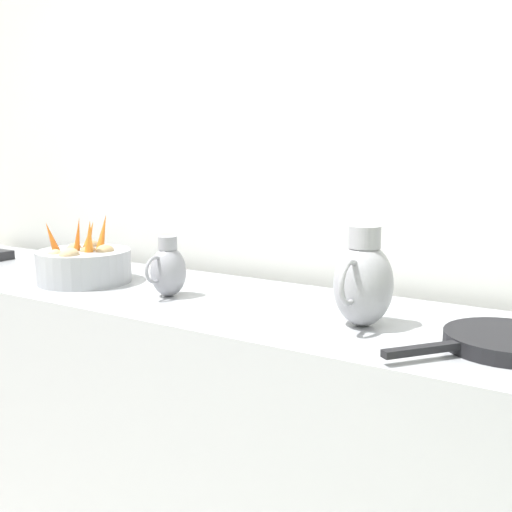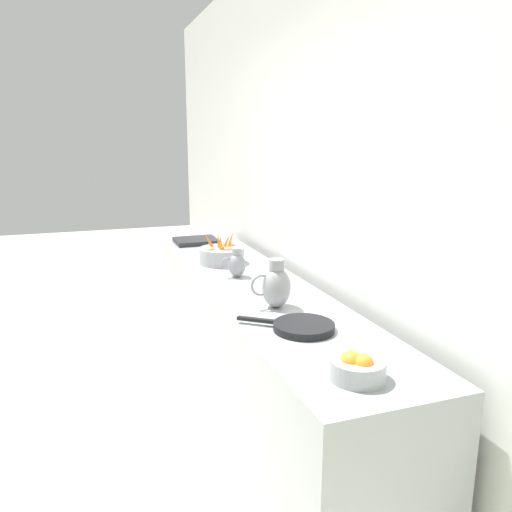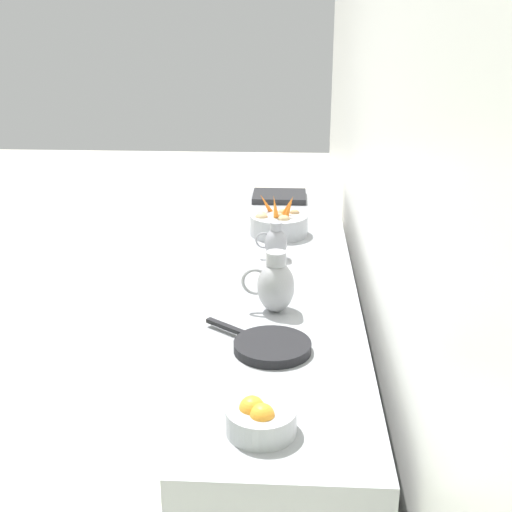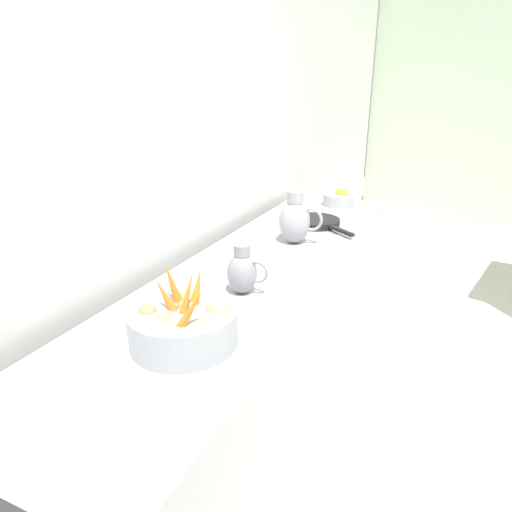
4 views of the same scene
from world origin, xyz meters
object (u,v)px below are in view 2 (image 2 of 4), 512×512
Objects in this scene: vegetable_colander at (221,255)px; metal_pitcher_tall at (276,286)px; skillet_on_counter at (303,327)px; metal_pitcher_short at (237,264)px; orange_bowl at (357,368)px.

vegetable_colander is 1.23× the size of metal_pitcher_tall.
vegetable_colander is 0.78× the size of skillet_on_counter.
skillet_on_counter is at bearing 89.48° from metal_pitcher_tall.
vegetable_colander is 1.00m from metal_pitcher_tall.
orange_bowl is at bearing 89.99° from metal_pitcher_short.
orange_bowl is 0.50m from skillet_on_counter.
metal_pitcher_short reaches higher than skillet_on_counter.
vegetable_colander is 0.38m from metal_pitcher_short.
skillet_on_counter is at bearing 90.82° from metal_pitcher_short.
orange_bowl is at bearing 88.40° from skillet_on_counter.
metal_pitcher_tall reaches higher than metal_pitcher_short.
metal_pitcher_tall is at bearing -90.52° from skillet_on_counter.
metal_pitcher_short is at bearing -88.44° from metal_pitcher_tall.
vegetable_colander is 1.70× the size of metal_pitcher_short.
metal_pitcher_short is (-0.00, -1.46, 0.04)m from orange_bowl.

